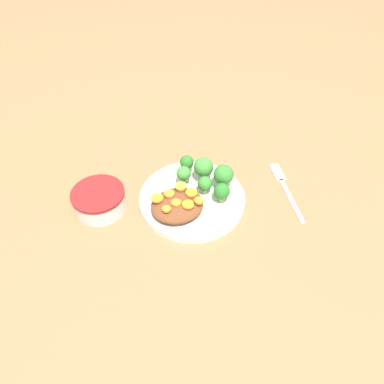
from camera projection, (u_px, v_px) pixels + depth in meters
name	position (u px, v px, depth m)	size (l,w,h in m)	color
ground_plane	(192.00, 202.00, 0.87)	(4.00, 4.00, 0.00)	#8C603D
plate	(192.00, 198.00, 0.86)	(0.24, 0.24, 0.02)	white
dip_bowl	(99.00, 199.00, 0.84)	(0.12, 0.12, 0.05)	silver
stew_mound	(177.00, 205.00, 0.82)	(0.12, 0.11, 0.03)	brown
broccoli_floret_0	(206.00, 186.00, 0.85)	(0.03, 0.03, 0.05)	#7FA85B
broccoli_floret_1	(222.00, 192.00, 0.83)	(0.04, 0.04, 0.05)	#759E51
broccoli_floret_2	(187.00, 163.00, 0.90)	(0.03, 0.03, 0.05)	#7FA85B
broccoli_floret_3	(204.00, 168.00, 0.88)	(0.05, 0.05, 0.06)	#7FA85B
broccoli_floret_4	(223.00, 175.00, 0.86)	(0.05, 0.05, 0.06)	#7FA85B
broccoli_floret_5	(184.00, 174.00, 0.87)	(0.03, 0.03, 0.05)	#7FA85B
carrot_slice_0	(166.00, 209.00, 0.79)	(0.02, 0.02, 0.00)	orange
carrot_slice_1	(191.00, 193.00, 0.82)	(0.03, 0.03, 0.01)	orange
carrot_slice_2	(158.00, 199.00, 0.81)	(0.03, 0.03, 0.00)	orange
carrot_slice_3	(199.00, 201.00, 0.81)	(0.02, 0.02, 0.01)	orange
carrot_slice_4	(176.00, 203.00, 0.80)	(0.02, 0.02, 0.00)	orange
carrot_slice_5	(188.00, 205.00, 0.80)	(0.03, 0.03, 0.00)	orange
carrot_slice_6	(181.00, 186.00, 0.84)	(0.03, 0.03, 0.01)	orange
carrot_slice_7	(170.00, 195.00, 0.82)	(0.02, 0.02, 0.01)	orange
fork	(284.00, 185.00, 0.91)	(0.07, 0.20, 0.01)	silver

